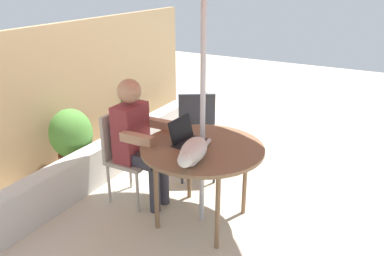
# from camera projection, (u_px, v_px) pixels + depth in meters

# --- Properties ---
(ground_plane) EXTENTS (14.00, 14.00, 0.00)m
(ground_plane) POSITION_uv_depth(u_px,v_px,m) (202.00, 220.00, 3.64)
(ground_plane) COLOR beige
(fence_back) EXTENTS (5.64, 0.08, 1.60)m
(fence_back) POSITION_uv_depth(u_px,v_px,m) (37.00, 104.00, 4.23)
(fence_back) COLOR tan
(fence_back) RESTS_ON ground
(planter_wall_low) EXTENTS (5.08, 0.20, 0.41)m
(planter_wall_low) POSITION_uv_depth(u_px,v_px,m) (91.00, 168.00, 4.15)
(planter_wall_low) COLOR beige
(planter_wall_low) RESTS_ON ground
(patio_table) EXTENTS (1.06, 1.06, 0.74)m
(patio_table) POSITION_uv_depth(u_px,v_px,m) (202.00, 153.00, 3.39)
(patio_table) COLOR brown
(patio_table) RESTS_ON ground
(chair_occupied) EXTENTS (0.40, 0.40, 0.89)m
(chair_occupied) POSITION_uv_depth(u_px,v_px,m) (125.00, 149.00, 3.82)
(chair_occupied) COLOR #B2A899
(chair_occupied) RESTS_ON ground
(chair_empty) EXTENTS (0.55, 0.55, 0.89)m
(chair_empty) POSITION_uv_depth(u_px,v_px,m) (197.00, 129.00, 4.31)
(chair_empty) COLOR #33383F
(chair_empty) RESTS_ON ground
(person_seated) EXTENTS (0.48, 0.48, 1.23)m
(person_seated) POSITION_uv_depth(u_px,v_px,m) (137.00, 136.00, 3.69)
(person_seated) COLOR maroon
(person_seated) RESTS_ON ground
(laptop) EXTENTS (0.32, 0.27, 0.21)m
(laptop) POSITION_uv_depth(u_px,v_px,m) (186.00, 136.00, 3.42)
(laptop) COLOR black
(laptop) RESTS_ON patio_table
(cat) EXTENTS (0.65, 0.27, 0.17)m
(cat) POSITION_uv_depth(u_px,v_px,m) (193.00, 152.00, 3.07)
(cat) COLOR silver
(cat) RESTS_ON patio_table
(potted_plant_near_fence) EXTENTS (0.46, 0.46, 0.76)m
(potted_plant_near_fence) POSITION_uv_depth(u_px,v_px,m) (72.00, 139.00, 4.31)
(potted_plant_near_fence) COLOR #9E5138
(potted_plant_near_fence) RESTS_ON ground
(potted_plant_by_chair) EXTENTS (0.34, 0.34, 0.65)m
(potted_plant_by_chair) POSITION_uv_depth(u_px,v_px,m) (128.00, 104.00, 5.63)
(potted_plant_by_chair) COLOR #595654
(potted_plant_by_chair) RESTS_ON ground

